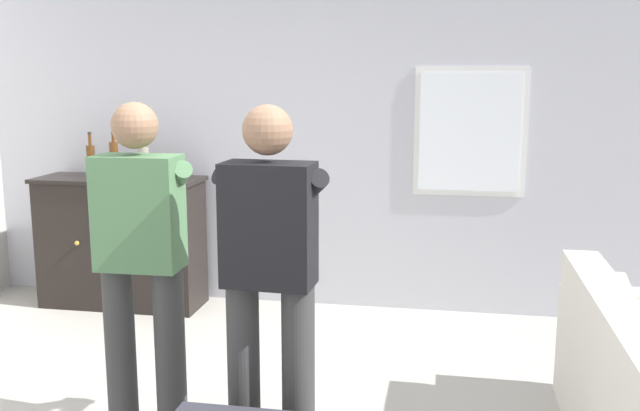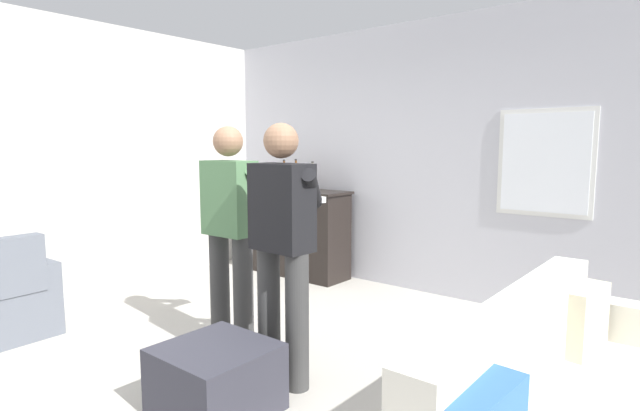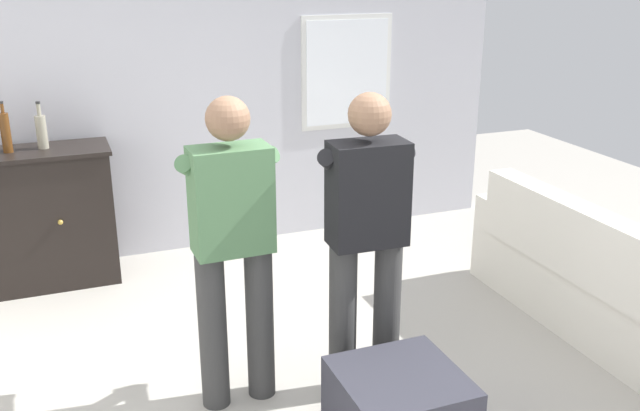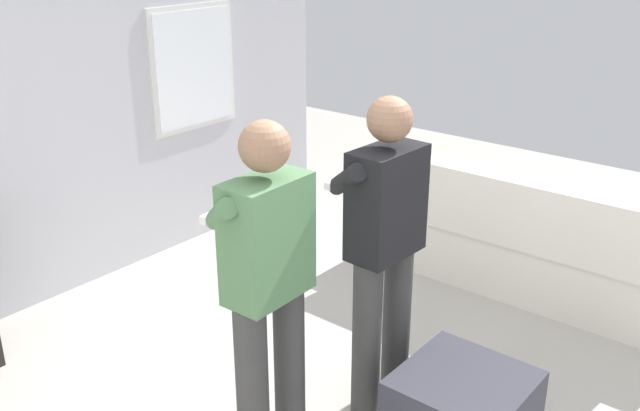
{
  "view_description": "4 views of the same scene",
  "coord_description": "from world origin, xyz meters",
  "px_view_note": "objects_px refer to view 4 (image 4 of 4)",
  "views": [
    {
      "loc": [
        1.13,
        -2.78,
        1.8
      ],
      "look_at": [
        0.48,
        0.74,
        1.15
      ],
      "focal_mm": 40.0,
      "sensor_mm": 36.0,
      "label": 1
    },
    {
      "loc": [
        2.5,
        -2.07,
        1.54
      ],
      "look_at": [
        0.21,
        0.74,
        1.1
      ],
      "focal_mm": 28.0,
      "sensor_mm": 36.0,
      "label": 2
    },
    {
      "loc": [
        -1.13,
        -2.96,
        2.3
      ],
      "look_at": [
        0.22,
        0.52,
        1.0
      ],
      "focal_mm": 40.0,
      "sensor_mm": 36.0,
      "label": 3
    },
    {
      "loc": [
        -2.35,
        -1.59,
        2.42
      ],
      "look_at": [
        0.39,
        0.64,
        1.01
      ],
      "focal_mm": 40.0,
      "sensor_mm": 36.0,
      "label": 4
    }
  ],
  "objects_px": {
    "couch": "(521,247)",
    "person_standing_left": "(267,283)",
    "ottoman": "(462,411)",
    "person_standing_right": "(383,242)"
  },
  "relations": [
    {
      "from": "ottoman",
      "to": "person_standing_right",
      "type": "height_order",
      "value": "person_standing_right"
    },
    {
      "from": "person_standing_left",
      "to": "person_standing_right",
      "type": "distance_m",
      "value": 0.7
    },
    {
      "from": "couch",
      "to": "ottoman",
      "type": "bearing_deg",
      "value": -164.37
    },
    {
      "from": "couch",
      "to": "person_standing_left",
      "type": "distance_m",
      "value": 2.4
    },
    {
      "from": "couch",
      "to": "person_standing_left",
      "type": "bearing_deg",
      "value": 174.78
    },
    {
      "from": "couch",
      "to": "person_standing_left",
      "type": "xyz_separation_m",
      "value": [
        -2.32,
        0.21,
        0.6
      ]
    },
    {
      "from": "ottoman",
      "to": "person_standing_left",
      "type": "height_order",
      "value": "person_standing_left"
    },
    {
      "from": "couch",
      "to": "ottoman",
      "type": "xyz_separation_m",
      "value": [
        -1.68,
        -0.47,
        -0.14
      ]
    },
    {
      "from": "ottoman",
      "to": "person_standing_right",
      "type": "bearing_deg",
      "value": 85.08
    },
    {
      "from": "ottoman",
      "to": "person_standing_left",
      "type": "relative_size",
      "value": 0.35
    }
  ]
}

